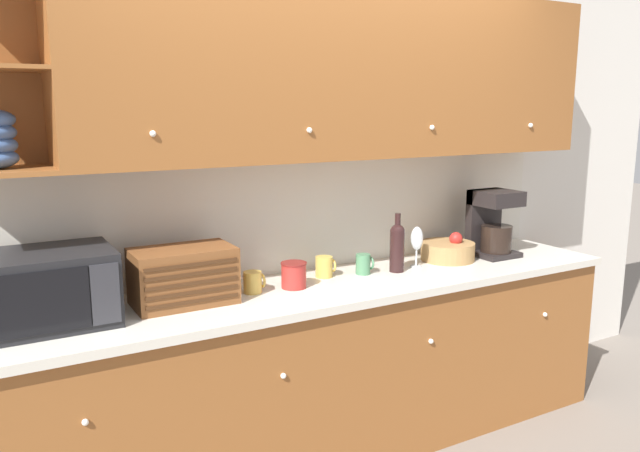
{
  "coord_description": "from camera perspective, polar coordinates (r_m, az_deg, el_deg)",
  "views": [
    {
      "loc": [
        -1.52,
        -2.9,
        1.78
      ],
      "look_at": [
        0.0,
        -0.21,
        1.18
      ],
      "focal_mm": 35.0,
      "sensor_mm": 36.0,
      "label": 1
    }
  ],
  "objects": [
    {
      "name": "ground_plane",
      "position": [
        3.73,
        -1.69,
        -17.58
      ],
      "size": [
        24.0,
        24.0,
        0.0
      ],
      "primitive_type": "plane",
      "color": "slate"
    },
    {
      "name": "wall_back",
      "position": [
        3.34,
        -2.05,
        2.66
      ],
      "size": [
        5.68,
        0.06,
        2.6
      ],
      "color": "silver",
      "rests_on": "ground_plane"
    },
    {
      "name": "counter_unit",
      "position": [
        3.29,
        0.81,
        -12.83
      ],
      "size": [
        3.3,
        0.64,
        0.91
      ],
      "color": "#935628",
      "rests_on": "ground_plane"
    },
    {
      "name": "backsplash_panel",
      "position": [
        3.32,
        -1.76,
        1.11
      ],
      "size": [
        3.28,
        0.01,
        0.61
      ],
      "color": "silver",
      "rests_on": "counter_unit"
    },
    {
      "name": "upper_cabinets",
      "position": [
        3.2,
        2.37,
        13.69
      ],
      "size": [
        3.28,
        0.39,
        0.84
      ],
      "color": "#935628",
      "rests_on": "backsplash_panel"
    },
    {
      "name": "microwave",
      "position": [
        2.75,
        -23.43,
        -5.22
      ],
      "size": [
        0.49,
        0.4,
        0.3
      ],
      "color": "black",
      "rests_on": "counter_unit"
    },
    {
      "name": "bread_box",
      "position": [
        2.85,
        -12.4,
        -4.49
      ],
      "size": [
        0.44,
        0.27,
        0.25
      ],
      "color": "brown",
      "rests_on": "counter_unit"
    },
    {
      "name": "mug_patterned_third",
      "position": [
        2.98,
        -6.13,
        -5.13
      ],
      "size": [
        0.1,
        0.09,
        0.1
      ],
      "color": "gold",
      "rests_on": "counter_unit"
    },
    {
      "name": "storage_canister",
      "position": [
        3.04,
        -2.41,
        -4.5
      ],
      "size": [
        0.13,
        0.13,
        0.13
      ],
      "color": "#B22D28",
      "rests_on": "counter_unit"
    },
    {
      "name": "mug_blue_second",
      "position": [
        3.23,
        0.42,
        -3.74
      ],
      "size": [
        0.1,
        0.09,
        0.11
      ],
      "color": "gold",
      "rests_on": "counter_unit"
    },
    {
      "name": "mug",
      "position": [
        3.29,
        4.02,
        -3.49
      ],
      "size": [
        0.09,
        0.08,
        0.11
      ],
      "color": "#4C845B",
      "rests_on": "counter_unit"
    },
    {
      "name": "wine_bottle",
      "position": [
        3.34,
        7.07,
        -1.78
      ],
      "size": [
        0.08,
        0.08,
        0.32
      ],
      "color": "black",
      "rests_on": "counter_unit"
    },
    {
      "name": "wine_glass",
      "position": [
        3.45,
        8.85,
        -1.25
      ],
      "size": [
        0.07,
        0.07,
        0.23
      ],
      "color": "silver",
      "rests_on": "counter_unit"
    },
    {
      "name": "fruit_basket",
      "position": [
        3.66,
        11.62,
        -2.22
      ],
      "size": [
        0.31,
        0.31,
        0.16
      ],
      "color": "#A87F4C",
      "rests_on": "counter_unit"
    },
    {
      "name": "coffee_maker",
      "position": [
        3.81,
        15.45,
        0.27
      ],
      "size": [
        0.24,
        0.24,
        0.39
      ],
      "color": "black",
      "rests_on": "counter_unit"
    }
  ]
}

